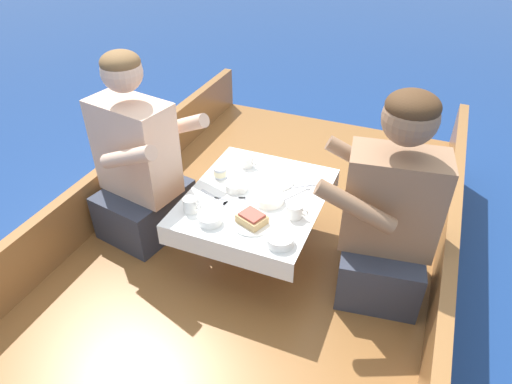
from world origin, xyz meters
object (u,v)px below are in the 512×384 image
(person_port, at_px, (139,168))
(coffee_cup_center, at_px, (190,205))
(sandwich, at_px, (252,218))
(coffee_cup_port, at_px, (295,211))
(person_starboard, at_px, (388,216))
(tin_can, at_px, (220,172))
(coffee_cup_starboard, at_px, (247,161))

(person_port, distance_m, coffee_cup_center, 0.43)
(sandwich, distance_m, coffee_cup_port, 0.20)
(person_starboard, relative_size, coffee_cup_port, 9.68)
(tin_can, bearing_deg, person_starboard, -5.08)
(sandwich, relative_size, tin_can, 2.15)
(person_port, relative_size, coffee_cup_center, 10.94)
(person_starboard, bearing_deg, coffee_cup_center, 7.15)
(person_port, xyz_separation_m, tin_can, (0.39, 0.14, -0.02))
(coffee_cup_port, relative_size, coffee_cup_center, 1.12)
(person_port, height_order, tin_can, person_port)
(person_port, height_order, coffee_cup_starboard, person_port)
(sandwich, bearing_deg, coffee_cup_center, -175.97)
(person_port, relative_size, person_starboard, 1.01)
(person_starboard, relative_size, coffee_cup_center, 10.82)
(coffee_cup_center, relative_size, tin_can, 1.36)
(person_port, height_order, coffee_cup_port, person_port)
(person_starboard, xyz_separation_m, sandwich, (-0.55, -0.21, -0.02))
(coffee_cup_starboard, height_order, tin_can, coffee_cup_starboard)
(coffee_cup_starboard, distance_m, coffee_cup_center, 0.47)
(sandwich, height_order, coffee_cup_starboard, coffee_cup_starboard)
(coffee_cup_port, height_order, coffee_cup_starboard, coffee_cup_port)
(coffee_cup_port, height_order, tin_can, coffee_cup_port)
(coffee_cup_starboard, relative_size, tin_can, 1.43)
(person_port, bearing_deg, coffee_cup_center, -13.14)
(coffee_cup_port, bearing_deg, coffee_cup_starboard, 139.74)
(person_starboard, bearing_deg, coffee_cup_port, 4.57)
(coffee_cup_starboard, bearing_deg, coffee_cup_port, -40.26)
(coffee_cup_port, distance_m, coffee_cup_center, 0.48)
(sandwich, height_order, tin_can, sandwich)
(coffee_cup_port, bearing_deg, coffee_cup_center, -162.44)
(coffee_cup_port, xyz_separation_m, coffee_cup_starboard, (-0.37, 0.31, -0.00))
(person_port, height_order, sandwich, person_port)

